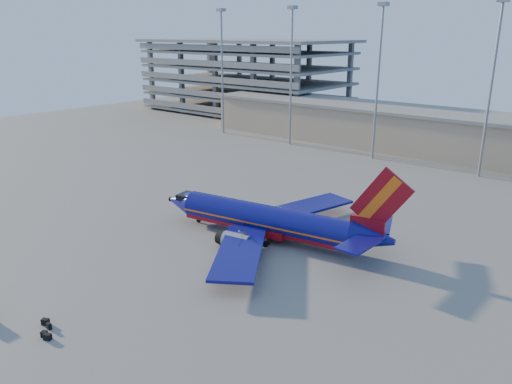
% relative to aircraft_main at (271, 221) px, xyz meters
% --- Properties ---
extents(ground, '(220.00, 220.00, 0.00)m').
position_rel_aircraft_main_xyz_m(ground, '(-4.31, -1.91, -2.28)').
color(ground, slate).
rests_on(ground, ground).
extents(terminal_building, '(122.00, 16.00, 8.50)m').
position_rel_aircraft_main_xyz_m(terminal_building, '(5.69, 56.09, 2.03)').
color(terminal_building, gray).
rests_on(terminal_building, ground).
extents(parking_garage, '(62.00, 32.00, 21.40)m').
position_rel_aircraft_main_xyz_m(parking_garage, '(-66.31, 72.14, 9.45)').
color(parking_garage, slate).
rests_on(parking_garage, ground).
extents(light_mast_row, '(101.60, 1.60, 28.65)m').
position_rel_aircraft_main_xyz_m(light_mast_row, '(0.69, 44.09, 15.27)').
color(light_mast_row, gray).
rests_on(light_mast_row, ground).
extents(aircraft_main, '(31.38, 29.94, 10.69)m').
position_rel_aircraft_main_xyz_m(aircraft_main, '(0.00, 0.00, 0.00)').
color(aircraft_main, navy).
rests_on(aircraft_main, ground).
extents(luggage_pile, '(2.90, 1.63, 0.55)m').
position_rel_aircraft_main_xyz_m(luggage_pile, '(-2.18, -27.18, -2.02)').
color(luggage_pile, black).
rests_on(luggage_pile, ground).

